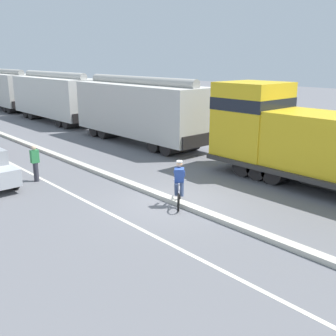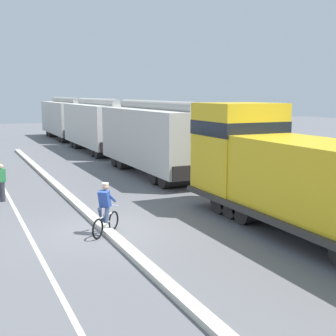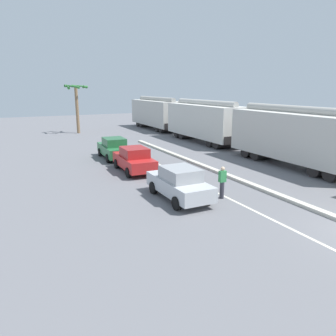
# 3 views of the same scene
# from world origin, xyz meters

# --- Properties ---
(ground_plane) EXTENTS (120.00, 120.00, 0.00)m
(ground_plane) POSITION_xyz_m (0.00, 0.00, 0.00)
(ground_plane) COLOR slate
(median_curb) EXTENTS (0.36, 36.00, 0.16)m
(median_curb) POSITION_xyz_m (0.00, 6.00, 0.08)
(median_curb) COLOR beige
(median_curb) RESTS_ON ground
(lane_stripe) EXTENTS (0.14, 36.00, 0.01)m
(lane_stripe) POSITION_xyz_m (-2.40, 6.00, 0.00)
(lane_stripe) COLOR silver
(lane_stripe) RESTS_ON ground
(locomotive) EXTENTS (3.10, 11.61, 4.20)m
(locomotive) POSITION_xyz_m (5.76, -2.70, 1.80)
(locomotive) COLOR gold
(locomotive) RESTS_ON ground
(hopper_car_lead) EXTENTS (2.90, 10.60, 4.18)m
(hopper_car_lead) POSITION_xyz_m (5.76, 9.46, 2.08)
(hopper_car_lead) COLOR beige
(hopper_car_lead) RESTS_ON ground
(hopper_car_middle) EXTENTS (2.90, 10.60, 4.18)m
(hopper_car_middle) POSITION_xyz_m (5.76, 21.06, 2.08)
(hopper_car_middle) COLOR silver
(hopper_car_middle) RESTS_ON ground
(hopper_car_trailing) EXTENTS (2.90, 10.60, 4.18)m
(hopper_car_trailing) POSITION_xyz_m (5.76, 32.66, 2.08)
(hopper_car_trailing) COLOR beige
(hopper_car_trailing) RESTS_ON ground
(cyclist) EXTENTS (1.27, 1.23, 1.71)m
(cyclist) POSITION_xyz_m (-0.09, -0.37, 0.82)
(cyclist) COLOR black
(cyclist) RESTS_ON ground
(pedestrian_by_cars) EXTENTS (0.34, 0.22, 1.62)m
(pedestrian_by_cars) POSITION_xyz_m (-2.71, 6.04, 0.85)
(pedestrian_by_cars) COLOR #33333D
(pedestrian_by_cars) RESTS_ON ground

